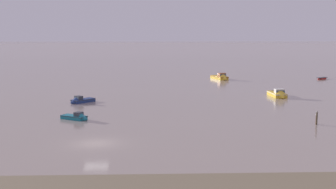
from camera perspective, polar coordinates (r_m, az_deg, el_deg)
The scene contains 8 objects.
ground_plane at distance 49.66m, azimuth -8.82°, elevation -5.93°, with size 800.00×800.00×0.00m, color gray.
motorboat_moored_0 at distance 77.01m, azimuth -10.74°, elevation -0.81°, with size 4.27×4.37×1.73m.
rowboat_moored_1 at distance 117.59m, azimuth 18.32°, elevation 1.88°, with size 3.46×3.15×0.55m.
motorboat_moored_1 at distance 62.80m, azimuth -10.99°, elevation -2.83°, with size 4.23×3.37×1.56m.
motorboat_moored_2 at distance 111.39m, azimuth 6.52°, elevation 2.02°, with size 4.10×6.50×2.33m.
motorboat_moored_4 at distance 84.17m, azimuth 13.38°, elevation -0.09°, with size 2.42×6.10×2.26m.
mooring_post_near at distance 61.18m, azimuth 17.73°, elevation -2.80°, with size 0.22×0.22×1.90m.
mooring_post_right at distance 61.67m, azimuth 17.68°, elevation -2.91°, with size 0.22×0.22×1.40m.
Camera 1 is at (5.72, -47.88, 11.89)m, focal length 49.86 mm.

